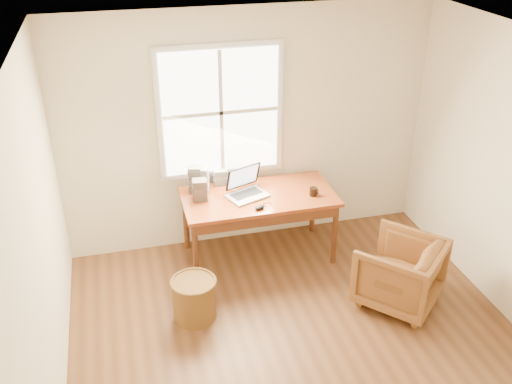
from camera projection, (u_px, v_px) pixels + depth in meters
room_shell at (312, 229)px, 4.28m from camera, size 4.04×4.54×2.64m
desk at (259, 197)px, 5.96m from camera, size 1.60×0.80×0.04m
armchair at (399, 272)px, 5.46m from camera, size 1.02×1.03×0.67m
wicker_stool at (194, 299)px, 5.31m from camera, size 0.52×0.52×0.40m
laptop at (247, 184)px, 5.85m from camera, size 0.51×0.52×0.29m
mouse at (260, 207)px, 5.69m from camera, size 0.12×0.10×0.04m
coffee_mug at (313, 192)px, 5.93m from camera, size 0.10×0.10×0.09m
cd_stack_a at (202, 179)px, 5.99m from camera, size 0.16×0.15×0.26m
cd_stack_b at (200, 190)px, 5.83m from camera, size 0.15×0.14×0.22m
cd_stack_c at (194, 179)px, 5.96m from camera, size 0.15×0.13×0.29m
cd_stack_d at (220, 177)px, 6.14m from camera, size 0.14×0.12×0.17m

